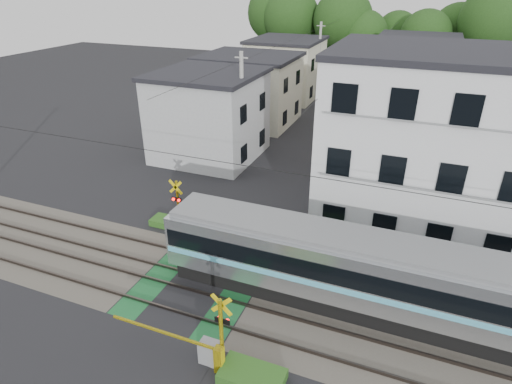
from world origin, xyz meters
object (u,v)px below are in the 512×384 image
at_px(crossing_signal_far, 187,221).
at_px(pedestrian, 342,111).
at_px(apartment_block, 426,142).
at_px(crossing_signal_near, 211,349).

bearing_deg(crossing_signal_far, pedestrian, 81.55).
bearing_deg(pedestrian, crossing_signal_far, 92.70).
xyz_separation_m(apartment_block, pedestrian, (-7.64, 17.40, -3.85)).
height_order(crossing_signal_far, pedestrian, crossing_signal_far).
xyz_separation_m(crossing_signal_far, apartment_block, (11.09, 5.84, 3.94)).
xyz_separation_m(crossing_signal_near, pedestrian, (-1.72, 30.55, 0.09)).
bearing_deg(apartment_block, crossing_signal_near, -114.22).
xyz_separation_m(crossing_signal_far, pedestrian, (3.45, 23.24, 0.09)).
bearing_deg(apartment_block, pedestrian, 113.69).
bearing_deg(crossing_signal_far, apartment_block, 27.78).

